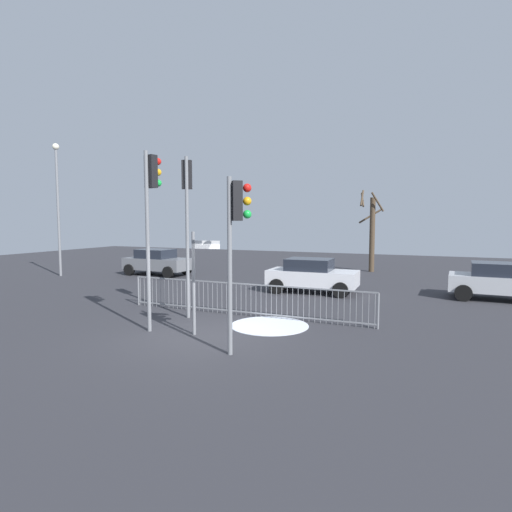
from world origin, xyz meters
The scene contains 12 objects.
ground_plane centered at (0.00, 0.00, 0.00)m, with size 60.00×60.00×0.00m, color #2D2D33.
traffic_light_rear_right centered at (-1.58, -0.07, 3.67)m, with size 0.36×0.56×5.02m.
traffic_light_rear_left centered at (1.55, -1.08, 3.02)m, with size 0.48×0.45×4.11m.
traffic_light_mid_left centered at (-1.56, 1.76, 3.73)m, with size 0.41×0.52×5.11m.
direction_sign_post centered at (-0.19, -0.01, 1.59)m, with size 0.78×0.20×2.82m.
pedestrian_guard_railing centered at (0.00, 2.62, 0.55)m, with size 8.64×0.11×1.07m.
car_silver_far centered at (8.10, 9.01, 0.77)m, with size 3.87×2.06×1.47m.
car_white_trailing centered at (0.83, 7.80, 0.77)m, with size 3.86×2.04×1.47m.
car_grey_near centered at (-8.88, 9.98, 0.77)m, with size 3.85×2.02×1.47m.
street_lamp centered at (-13.62, 7.47, 4.43)m, with size 0.36×0.36×7.31m.
bare_tree_left centered at (2.06, 16.45, 2.50)m, with size 1.59×1.71×4.97m.
snow_patch_kerb centered at (1.28, 1.70, 0.01)m, with size 2.33×2.33×0.01m, color silver.
Camera 1 is at (5.82, -9.78, 3.14)m, focal length 29.70 mm.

